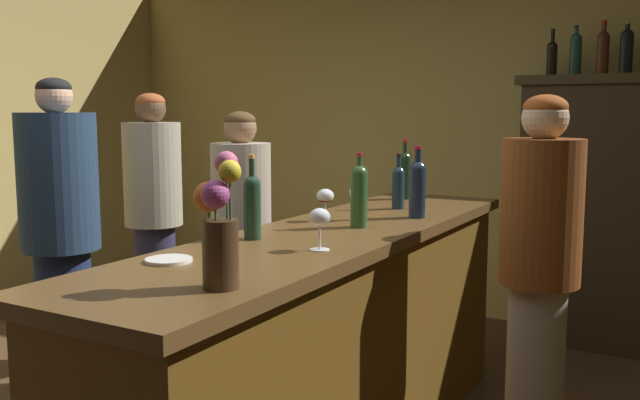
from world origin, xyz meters
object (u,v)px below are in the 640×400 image
at_px(wine_glass_rear, 325,197).
at_px(cheese_plate, 169,260).
at_px(wine_bottle_chardonnay, 359,193).
at_px(display_bottle_center, 603,50).
at_px(patron_redhead, 61,238).
at_px(display_cabinet, 595,207).
at_px(wine_bottle_malbec, 405,173).
at_px(wine_bottle_riesling, 252,204).
at_px(patron_tall, 154,215).
at_px(bar_counter, 331,349).
at_px(bartender, 539,271).
at_px(wine_glass_mid, 356,195).
at_px(wine_bottle_merlot, 398,185).
at_px(display_bottle_midright, 626,50).
at_px(wine_bottle_syrah, 417,186).
at_px(wine_glass_front, 320,219).
at_px(display_bottle_midleft, 576,52).
at_px(display_bottle_left, 552,56).
at_px(flower_arrangement, 219,223).
at_px(patron_in_navy, 242,233).

xyz_separation_m(wine_glass_rear, cheese_plate, (-0.03, -1.00, -0.10)).
distance_m(wine_bottle_chardonnay, display_bottle_center, 2.33).
distance_m(wine_bottle_chardonnay, patron_redhead, 1.50).
distance_m(display_cabinet, wine_bottle_malbec, 1.44).
bearing_deg(wine_bottle_riesling, patron_tall, 145.62).
distance_m(bar_counter, bartender, 0.92).
xyz_separation_m(wine_glass_mid, cheese_plate, (-0.14, -1.09, -0.11)).
relative_size(wine_bottle_merlot, display_bottle_midright, 0.86).
distance_m(wine_bottle_syrah, patron_redhead, 1.74).
bearing_deg(wine_bottle_malbec, patron_redhead, -132.25).
relative_size(display_cabinet, wine_glass_front, 11.60).
xyz_separation_m(wine_bottle_chardonnay, display_bottle_midleft, (0.50, 2.11, 0.72)).
relative_size(display_bottle_midright, patron_tall, 0.20).
bearing_deg(display_bottle_left, cheese_plate, -100.96).
bearing_deg(wine_bottle_riesling, wine_bottle_merlot, 81.61).
height_order(wine_bottle_riesling, display_bottle_center, display_bottle_center).
relative_size(cheese_plate, display_bottle_midleft, 0.49).
distance_m(flower_arrangement, display_bottle_left, 3.30).
height_order(patron_tall, patron_redhead, patron_redhead).
distance_m(display_bottle_left, display_bottle_midright, 0.45).
height_order(wine_glass_rear, cheese_plate, wine_glass_rear).
xyz_separation_m(wine_bottle_riesling, cheese_plate, (-0.00, -0.47, -0.13)).
height_order(bar_counter, patron_tall, patron_tall).
distance_m(patron_tall, bartender, 2.37).
xyz_separation_m(wine_bottle_merlot, wine_glass_mid, (-0.02, -0.43, -0.01)).
relative_size(wine_bottle_syrah, patron_redhead, 0.20).
height_order(cheese_plate, bartender, bartender).
relative_size(wine_glass_mid, patron_redhead, 0.10).
xyz_separation_m(wine_bottle_syrah, display_bottle_midleft, (0.38, 1.74, 0.72)).
xyz_separation_m(wine_bottle_syrah, patron_in_navy, (-1.14, 0.18, -0.35)).
distance_m(wine_bottle_riesling, display_bottle_midleft, 2.77).
bearing_deg(bar_counter, wine_bottle_chardonnay, 62.99).
bearing_deg(cheese_plate, wine_glass_front, 50.85).
bearing_deg(bartender, patron_redhead, 26.22).
height_order(display_cabinet, wine_glass_front, display_cabinet).
distance_m(patron_tall, patron_redhead, 0.90).
bearing_deg(wine_glass_mid, bar_counter, -83.49).
distance_m(display_bottle_midleft, bartender, 2.15).
xyz_separation_m(wine_bottle_merlot, cheese_plate, (-0.16, -1.53, -0.11)).
bearing_deg(bartender, cheese_plate, 61.51).
bearing_deg(display_bottle_midright, patron_in_navy, -139.34).
height_order(wine_bottle_syrah, wine_glass_mid, wine_bottle_syrah).
distance_m(wine_bottle_chardonnay, display_bottle_left, 2.25).
distance_m(wine_glass_rear, cheese_plate, 1.01).
relative_size(wine_bottle_syrah, wine_bottle_malbec, 0.99).
xyz_separation_m(bar_counter, bartender, (0.77, 0.36, 0.36)).
bearing_deg(wine_glass_rear, flower_arrangement, -74.61).
relative_size(wine_bottle_riesling, wine_glass_mid, 2.02).
relative_size(display_bottle_left, patron_in_navy, 0.20).
xyz_separation_m(wine_bottle_merlot, wine_glass_front, (0.18, -1.12, -0.01)).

